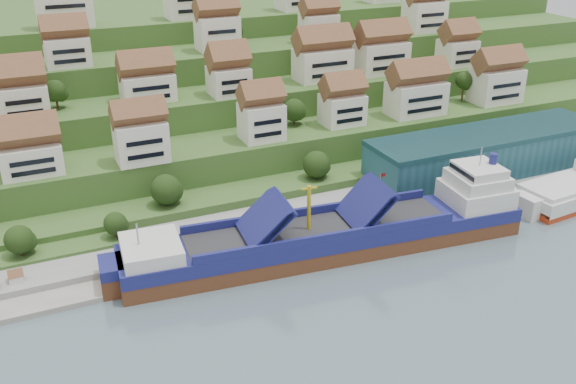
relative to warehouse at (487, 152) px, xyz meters
name	(u,v)px	position (x,y,z in m)	size (l,w,h in m)	color
ground	(324,257)	(-52.00, -17.00, -7.20)	(300.00, 300.00, 0.00)	slate
quay	(374,202)	(-32.00, -2.00, -6.10)	(180.00, 14.00, 2.20)	gray
hillside	(176,76)	(-52.00, 86.55, 3.46)	(260.00, 128.00, 31.00)	#2D4C1E
hillside_village	(230,60)	(-48.56, 44.04, 17.28)	(156.86, 64.05, 29.58)	silver
hillside_trees	(197,119)	(-63.14, 26.38, 8.73)	(140.33, 62.78, 30.23)	#223C14
warehouse	(487,152)	(0.00, 0.00, 0.00)	(60.00, 15.00, 10.00)	#23535F
flagpole	(380,188)	(-33.89, -7.00, -0.32)	(1.28, 0.16, 8.00)	gray
cargo_ship	(339,235)	(-48.38, -15.84, -3.88)	(79.52, 19.45, 17.47)	#562F1A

